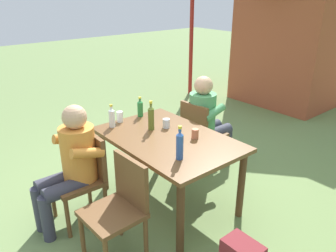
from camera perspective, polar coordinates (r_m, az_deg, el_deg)
ground_plane at (r=3.69m, az=0.00°, el=-12.63°), size 24.00×24.00×0.00m
dining_table at (r=3.35m, az=0.00°, el=-3.42°), size 1.44×0.95×0.75m
chair_far_left at (r=4.11m, az=5.48°, el=-1.00°), size 0.46×0.46×0.87m
chair_near_left at (r=3.32m, az=-14.10°, el=-7.80°), size 0.46×0.46×0.87m
chair_near_right at (r=2.83m, az=-8.17°, el=-13.06°), size 0.46×0.46×0.87m
person_in_white_shirt at (r=4.13m, az=6.60°, el=1.53°), size 0.47×0.62×1.18m
person_in_plaid_shirt at (r=3.20m, az=-16.16°, el=-5.77°), size 0.47×0.62×1.18m
bottle_green at (r=3.83m, az=-4.76°, el=3.07°), size 0.06×0.06×0.23m
bottle_olive at (r=3.45m, az=-2.90°, el=1.48°), size 0.06×0.06×0.31m
bottle_clear at (r=3.57m, az=-9.55°, el=1.48°), size 0.06×0.06×0.25m
bottle_blue at (r=2.85m, az=2.00°, el=-3.23°), size 0.06×0.06×0.31m
cup_glass at (r=3.52m, az=-0.29°, el=0.47°), size 0.08×0.08×0.10m
cup_terracotta at (r=3.28m, az=4.64°, el=-1.31°), size 0.07×0.07×0.10m
cup_white at (r=3.71m, az=-8.20°, el=1.58°), size 0.07×0.07×0.12m
brick_kiosk at (r=6.95m, az=20.77°, el=15.58°), size 2.03×1.72×2.76m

